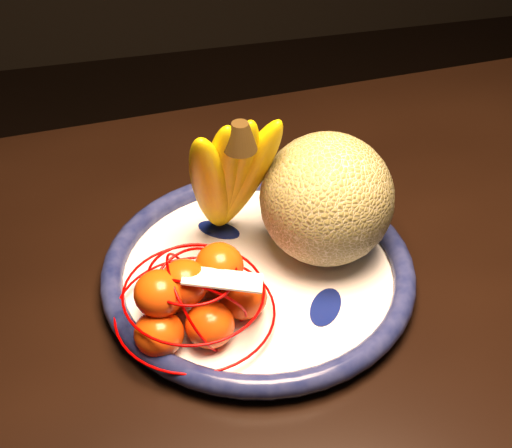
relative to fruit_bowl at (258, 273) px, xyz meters
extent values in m
cube|color=black|center=(-0.14, -0.13, -0.03)|extent=(1.64, 1.05, 0.04)
cylinder|color=white|center=(0.00, 0.00, -0.01)|extent=(0.29, 0.29, 0.01)
torus|color=#080F39|center=(0.00, 0.00, 0.00)|extent=(0.32, 0.32, 0.02)
cylinder|color=white|center=(0.00, 0.00, -0.01)|extent=(0.14, 0.14, 0.00)
ellipsoid|color=#0C1657|center=(0.05, -0.06, 0.00)|extent=(0.10, 0.12, 0.00)
ellipsoid|color=#0C1657|center=(-0.03, 0.08, 0.00)|extent=(0.11, 0.10, 0.00)
ellipsoid|color=#0C1657|center=(-0.09, 0.00, 0.00)|extent=(0.10, 0.09, 0.00)
sphere|color=olive|center=(0.08, 0.02, 0.07)|extent=(0.14, 0.14, 0.14)
ellipsoid|color=#DFBB00|center=(-0.04, 0.05, 0.09)|extent=(0.07, 0.12, 0.18)
ellipsoid|color=#DFBB00|center=(-0.02, 0.05, 0.09)|extent=(0.04, 0.10, 0.18)
ellipsoid|color=#DFBB00|center=(-0.01, 0.05, 0.09)|extent=(0.07, 0.11, 0.18)
ellipsoid|color=#DFBB00|center=(0.00, 0.05, 0.09)|extent=(0.10, 0.11, 0.18)
cone|color=black|center=(-0.02, 0.05, 0.17)|extent=(0.03, 0.03, 0.03)
ellipsoid|color=#FF3E00|center=(-0.11, -0.08, 0.02)|extent=(0.05, 0.05, 0.04)
ellipsoid|color=#FF3E00|center=(-0.06, -0.08, 0.02)|extent=(0.05, 0.05, 0.04)
ellipsoid|color=#FF3E00|center=(-0.03, -0.05, 0.02)|extent=(0.05, 0.05, 0.04)
ellipsoid|color=#FF3E00|center=(-0.10, -0.03, 0.02)|extent=(0.05, 0.05, 0.04)
ellipsoid|color=#FF3E00|center=(-0.05, -0.02, 0.02)|extent=(0.05, 0.05, 0.04)
ellipsoid|color=#FF3E00|center=(-0.08, -0.05, 0.05)|extent=(0.05, 0.05, 0.04)
ellipsoid|color=#FF3E00|center=(-0.05, -0.04, 0.05)|extent=(0.05, 0.05, 0.04)
ellipsoid|color=#FF3E00|center=(-0.11, -0.06, 0.05)|extent=(0.05, 0.05, 0.04)
torus|color=#C40000|center=(-0.07, -0.05, 0.01)|extent=(0.18, 0.18, 0.00)
torus|color=#C40000|center=(-0.07, -0.05, 0.04)|extent=(0.16, 0.16, 0.00)
torus|color=#C40000|center=(-0.07, -0.05, 0.06)|extent=(0.10, 0.10, 0.00)
torus|color=#C40000|center=(-0.07, -0.05, 0.02)|extent=(0.11, 0.09, 0.09)
torus|color=#C40000|center=(-0.07, -0.05, 0.02)|extent=(0.05, 0.10, 0.09)
torus|color=#C40000|center=(-0.07, -0.05, 0.02)|extent=(0.11, 0.09, 0.09)
cube|color=white|center=(-0.05, -0.07, 0.07)|extent=(0.08, 0.05, 0.01)
camera|label=1|loc=(-0.13, -0.56, 0.55)|focal=55.00mm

